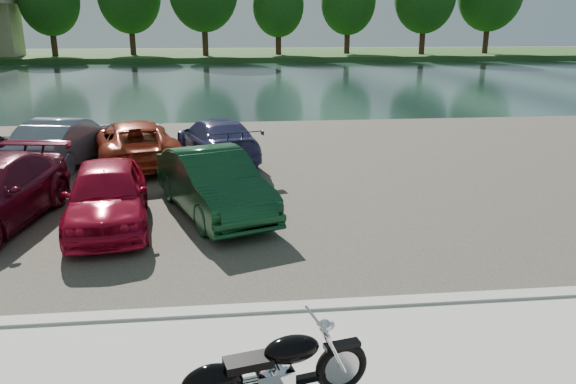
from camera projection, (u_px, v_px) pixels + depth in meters
name	position (u px, v px, depth m)	size (l,w,h in m)	color
kerb	(275.00, 310.00, 8.98)	(60.00, 0.30, 0.14)	#B6B5AC
parking_lot	(250.00, 171.00, 17.56)	(60.00, 18.00, 0.04)	#3B3830
river	(234.00, 80.00, 45.15)	(120.00, 40.00, 0.00)	#172928
far_bank	(230.00, 55.00, 75.51)	(120.00, 24.00, 0.60)	#1B4117
motorcycle	(259.00, 375.00, 6.52)	(2.30, 0.89, 1.05)	black
car_4	(107.00, 195.00, 12.59)	(1.75, 4.36, 1.48)	#A60B28
car_5	(214.00, 183.00, 13.41)	(1.62, 4.65, 1.53)	#113E20
car_9	(65.00, 141.00, 18.12)	(1.63, 4.67, 1.54)	slate
car_10	(134.00, 142.00, 18.12)	(2.42, 5.24, 1.46)	#9A3019
car_11	(217.00, 139.00, 18.75)	(1.98, 4.87, 1.41)	navy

